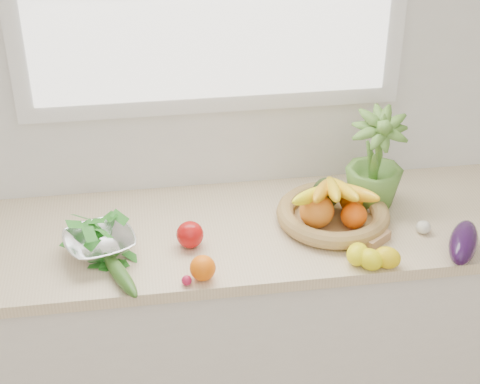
{
  "coord_description": "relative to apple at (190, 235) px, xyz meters",
  "views": [
    {
      "loc": [
        -0.24,
        -0.07,
        2.26
      ],
      "look_at": [
        0.05,
        1.93,
        1.05
      ],
      "focal_mm": 55.0,
      "sensor_mm": 36.0,
      "label": 1
    }
  ],
  "objects": [
    {
      "name": "back_wall",
      "position": [
        0.12,
        0.38,
        0.41
      ],
      "size": [
        4.5,
        0.02,
        2.7
      ],
      "primitive_type": "cube",
      "color": "white",
      "rests_on": "ground"
    },
    {
      "name": "counter_cabinet",
      "position": [
        0.12,
        0.08,
        -0.51
      ],
      "size": [
        2.2,
        0.58,
        0.86
      ],
      "primitive_type": "cube",
      "color": "silver",
      "rests_on": "ground"
    },
    {
      "name": "countertop",
      "position": [
        0.12,
        0.08,
        -0.06
      ],
      "size": [
        2.24,
        0.62,
        0.04
      ],
      "primitive_type": "cube",
      "color": "beige",
      "rests_on": "counter_cabinet"
    },
    {
      "name": "orange_loose",
      "position": [
        0.02,
        -0.18,
        -0.0
      ],
      "size": [
        0.08,
        0.08,
        0.08
      ],
      "primitive_type": "sphere",
      "rotation": [
        0.0,
        0.0,
        -0.06
      ],
      "color": "#FB6407",
      "rests_on": "countertop"
    },
    {
      "name": "lemon_a",
      "position": [
        0.53,
        -0.2,
        -0.01
      ],
      "size": [
        0.1,
        0.1,
        0.07
      ],
      "primitive_type": "ellipsoid",
      "rotation": [
        0.0,
        0.0,
        0.59
      ],
      "color": "yellow",
      "rests_on": "countertop"
    },
    {
      "name": "lemon_b",
      "position": [
        0.5,
        -0.17,
        -0.01
      ],
      "size": [
        0.1,
        0.11,
        0.07
      ],
      "primitive_type": "ellipsoid",
      "rotation": [
        0.0,
        0.0,
        -0.51
      ],
      "color": "#FCF10D",
      "rests_on": "countertop"
    },
    {
      "name": "lemon_c",
      "position": [
        0.59,
        -0.2,
        -0.01
      ],
      "size": [
        0.11,
        0.1,
        0.07
      ],
      "primitive_type": "ellipsoid",
      "rotation": [
        0.0,
        0.0,
        1.04
      ],
      "color": "yellow",
      "rests_on": "countertop"
    },
    {
      "name": "apple",
      "position": [
        0.0,
        0.0,
        0.0
      ],
      "size": [
        0.11,
        0.11,
        0.09
      ],
      "primitive_type": "sphere",
      "rotation": [
        0.0,
        0.0,
        -0.27
      ],
      "color": "#B30E0E",
      "rests_on": "countertop"
    },
    {
      "name": "ginger",
      "position": [
        0.59,
        -0.07,
        -0.03
      ],
      "size": [
        0.11,
        0.1,
        0.03
      ],
      "primitive_type": "cube",
      "rotation": [
        0.0,
        0.0,
        0.65
      ],
      "color": "tan",
      "rests_on": "countertop"
    },
    {
      "name": "garlic_a",
      "position": [
        0.57,
        0.06,
        -0.02
      ],
      "size": [
        0.06,
        0.06,
        0.05
      ],
      "primitive_type": "ellipsoid",
      "rotation": [
        0.0,
        0.0,
        0.15
      ],
      "color": "beige",
      "rests_on": "countertop"
    },
    {
      "name": "garlic_b",
      "position": [
        0.64,
        0.1,
        -0.02
      ],
      "size": [
        0.07,
        0.07,
        0.04
      ],
      "primitive_type": "ellipsoid",
      "rotation": [
        0.0,
        0.0,
        -0.34
      ],
      "color": "white",
      "rests_on": "countertop"
    },
    {
      "name": "garlic_c",
      "position": [
        0.76,
        -0.04,
        -0.02
      ],
      "size": [
        0.06,
        0.06,
        0.04
      ],
      "primitive_type": "ellipsoid",
      "rotation": [
        0.0,
        0.0,
        0.13
      ],
      "color": "silver",
      "rests_on": "countertop"
    },
    {
      "name": "eggplant",
      "position": [
        0.84,
        -0.17,
        0.0
      ],
      "size": [
        0.19,
        0.24,
        0.09
      ],
      "primitive_type": "ellipsoid",
      "rotation": [
        0.0,
        0.0,
        -0.52
      ],
      "color": "#250D32",
      "rests_on": "countertop"
    },
    {
      "name": "cucumber",
      "position": [
        -0.22,
        -0.15,
        -0.02
      ],
      "size": [
        0.13,
        0.25,
        0.05
      ],
      "primitive_type": "ellipsoid",
      "rotation": [
        0.0,
        0.0,
        0.37
      ],
      "color": "#254E17",
      "rests_on": "countertop"
    },
    {
      "name": "radish",
      "position": [
        -0.03,
        -0.2,
        -0.03
      ],
      "size": [
        0.04,
        0.04,
        0.03
      ],
      "primitive_type": "sphere",
      "rotation": [
        0.0,
        0.0,
        0.42
      ],
      "color": "#B8173D",
      "rests_on": "countertop"
    },
    {
      "name": "potted_herb",
      "position": [
        0.65,
        0.15,
        0.14
      ],
      "size": [
        0.22,
        0.22,
        0.35
      ],
      "primitive_type": "imported",
      "rotation": [
        0.0,
        0.0,
        -0.14
      ],
      "color": "#53832F",
      "rests_on": "countertop"
    },
    {
      "name": "fruit_basket",
      "position": [
        0.48,
        0.07,
        0.01
      ],
      "size": [
        0.43,
        0.43,
        0.19
      ],
      "color": "tan",
      "rests_on": "countertop"
    },
    {
      "name": "colander_with_spinach",
      "position": [
        -0.28,
        -0.01,
        0.02
      ],
      "size": [
        0.27,
        0.27,
        0.12
      ],
      "color": "white",
      "rests_on": "countertop"
    }
  ]
}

